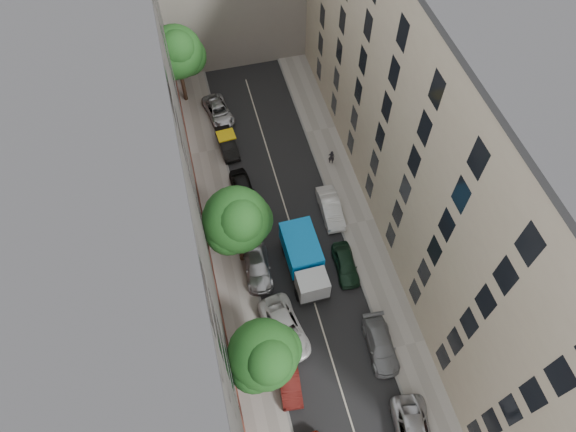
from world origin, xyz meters
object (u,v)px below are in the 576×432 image
object	(u,v)px
car_right_2	(346,264)
car_left_2	(284,328)
tree_near	(265,356)
lamp_post	(258,339)
car_right_3	(331,208)
tarp_truck	(304,259)
car_right_1	(381,345)
car_left_4	(243,189)
car_left_1	(289,379)
tree_far	(177,54)
pedestrian	(331,157)
car_left_6	(218,111)
car_left_5	(227,143)
tree_mid	(238,222)
car_left_3	(257,265)

from	to	relation	value
car_right_2	car_left_2	bearing A→B (deg)	-142.64
tree_near	lamp_post	distance (m)	2.73
car_right_3	tarp_truck	bearing A→B (deg)	-126.39
car_right_1	car_right_2	xyz separation A→B (m)	(-0.43, 6.88, 0.02)
car_left_4	tree_near	size ratio (longest dim) A/B	0.53
car_left_1	tree_far	xyz separation A→B (m)	(-2.92, 29.63, 5.06)
car_left_4	lamp_post	size ratio (longest dim) A/B	0.77
car_right_2	pedestrian	distance (m)	10.88
car_left_6	lamp_post	distance (m)	24.79
car_right_2	car_right_1	bearing A→B (deg)	-82.68
car_left_5	tree_mid	xyz separation A→B (m)	(-0.96, -12.11, 5.01)
car_left_3	car_left_5	world-z (taller)	car_left_3
tarp_truck	pedestrian	size ratio (longest dim) A/B	4.11
car_left_3	tree_near	world-z (taller)	tree_near
car_left_4	car_right_3	xyz separation A→B (m)	(6.76, -3.80, 0.00)
car_left_6	lamp_post	world-z (taller)	lamp_post
car_left_2	car_right_1	distance (m)	7.03
tree_mid	lamp_post	bearing A→B (deg)	-93.26
tree_far	car_right_3	bearing A→B (deg)	-59.23
tree_near	pedestrian	bearing A→B (deg)	60.65
car_left_2	pedestrian	world-z (taller)	pedestrian
car_right_2	car_left_5	bearing A→B (deg)	118.15
car_left_2	car_left_4	size ratio (longest dim) A/B	1.25
car_left_1	tree_far	distance (m)	30.20
car_left_5	tree_mid	distance (m)	13.14
car_left_2	tree_mid	size ratio (longest dim) A/B	0.65
car_left_1	car_right_2	distance (m)	10.01
tree_mid	pedestrian	distance (m)	13.47
car_left_6	lamp_post	bearing A→B (deg)	-102.82
car_right_2	car_right_3	distance (m)	5.45
car_left_3	lamp_post	distance (m)	7.73
tarp_truck	car_left_2	bearing A→B (deg)	-121.12
car_left_3	car_left_6	world-z (taller)	car_left_3
car_left_4	car_left_5	xyz separation A→B (m)	(-0.39, 5.60, -0.05)
tarp_truck	car_left_1	xyz separation A→B (m)	(-3.35, -8.33, -0.91)
tarp_truck	tree_near	world-z (taller)	tree_near
car_left_3	pedestrian	world-z (taller)	pedestrian
car_left_3	car_right_3	world-z (taller)	car_right_3
car_right_3	pedestrian	bearing A→B (deg)	73.81
car_left_3	car_right_2	xyz separation A→B (m)	(6.77, -1.63, -0.03)
tree_far	pedestrian	bearing A→B (deg)	-44.56
tarp_truck	car_right_2	xyz separation A→B (m)	(3.20, -0.76, -0.90)
car_right_3	car_left_3	bearing A→B (deg)	-150.72
car_right_1	tree_mid	world-z (taller)	tree_mid
tree_far	tree_mid	bearing A→B (deg)	-84.68
lamp_post	car_right_3	bearing A→B (deg)	51.61
car_right_3	tree_far	world-z (taller)	tree_far
car_right_2	pedestrian	size ratio (longest dim) A/B	2.65
car_left_6	tree_mid	distance (m)	17.25
car_left_4	tree_far	xyz separation A→B (m)	(-3.15, 12.83, 5.00)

